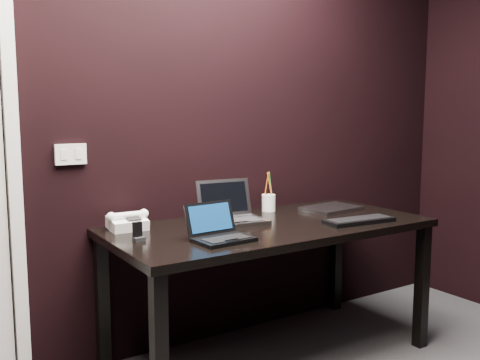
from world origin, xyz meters
TOP-DOWN VIEW (x-y plane):
  - wall_back at (0.00, 1.80)m, footprint 4.00×0.00m
  - wall_switch at (-0.62, 1.79)m, footprint 0.15×0.02m
  - desk at (0.30, 1.40)m, footprint 1.70×0.80m
  - netbook at (-0.11, 1.23)m, footprint 0.27×0.25m
  - silver_laptop at (0.15, 1.54)m, footprint 0.34×0.31m
  - ext_keyboard at (0.71, 1.16)m, footprint 0.40×0.17m
  - closed_laptop at (0.83, 1.51)m, footprint 0.35×0.27m
  - desk_phone at (-0.39, 1.67)m, footprint 0.22×0.17m
  - mobile_phone at (-0.43, 1.42)m, footprint 0.05×0.05m
  - pen_cup at (0.50, 1.69)m, footprint 0.10×0.10m

SIDE VIEW (x-z plane):
  - desk at x=0.30m, z-range 0.29..1.03m
  - closed_laptop at x=0.83m, z-range 0.74..0.76m
  - ext_keyboard at x=0.71m, z-range 0.74..0.76m
  - mobile_phone at x=-0.43m, z-range 0.73..0.82m
  - netbook at x=-0.11m, z-range 0.69..0.86m
  - desk_phone at x=-0.39m, z-range 0.73..0.83m
  - silver_laptop at x=0.15m, z-range 0.67..0.89m
  - pen_cup at x=0.50m, z-range 0.68..0.91m
  - wall_switch at x=-0.62m, z-range 1.07..1.17m
  - wall_back at x=0.00m, z-range -0.70..3.30m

